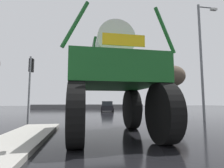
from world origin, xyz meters
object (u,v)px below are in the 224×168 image
(oversize_sprayer, at_px, (111,81))
(traffic_signal_near_right, at_px, (161,79))
(sedan_ahead, at_px, (107,107))
(traffic_signal_near_left, at_px, (31,75))
(streetlight_near_right, at_px, (202,55))
(bare_tree_right, at_px, (173,76))

(oversize_sprayer, bearing_deg, traffic_signal_near_right, -44.21)
(sedan_ahead, height_order, traffic_signal_near_right, traffic_signal_near_right)
(traffic_signal_near_left, bearing_deg, streetlight_near_right, 1.42)
(oversize_sprayer, height_order, bare_tree_right, bare_tree_right)
(oversize_sprayer, distance_m, traffic_signal_near_right, 6.22)
(sedan_ahead, distance_m, traffic_signal_near_left, 17.07)
(traffic_signal_near_right, height_order, bare_tree_right, bare_tree_right)
(oversize_sprayer, xyz_separation_m, streetlight_near_right, (7.81, 4.78, 2.74))
(sedan_ahead, bearing_deg, bare_tree_right, -114.01)
(traffic_signal_near_left, xyz_separation_m, traffic_signal_near_right, (8.62, 0.00, -0.10))
(oversize_sprayer, bearing_deg, sedan_ahead, -8.13)
(traffic_signal_near_right, bearing_deg, oversize_sprayer, -133.48)
(sedan_ahead, bearing_deg, traffic_signal_near_left, 162.04)
(sedan_ahead, xyz_separation_m, traffic_signal_near_right, (1.67, -15.41, 2.22))
(streetlight_near_right, bearing_deg, oversize_sprayer, -148.53)
(oversize_sprayer, bearing_deg, streetlight_near_right, -59.27)
(traffic_signal_near_left, height_order, traffic_signal_near_right, traffic_signal_near_left)
(sedan_ahead, distance_m, streetlight_near_right, 16.53)
(oversize_sprayer, distance_m, streetlight_near_right, 9.56)
(sedan_ahead, relative_size, traffic_signal_near_right, 1.06)
(traffic_signal_near_right, bearing_deg, sedan_ahead, 96.17)
(streetlight_near_right, distance_m, bare_tree_right, 10.70)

